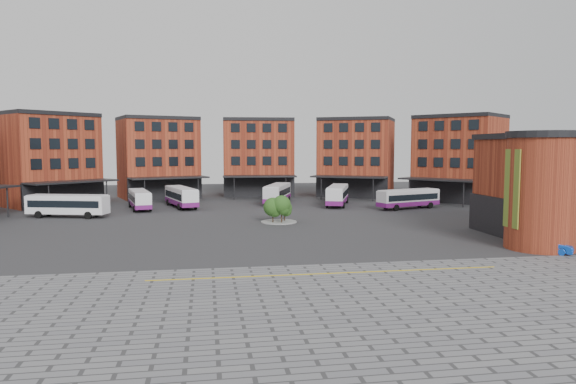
{
  "coord_description": "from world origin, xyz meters",
  "views": [
    {
      "loc": [
        -6.76,
        -49.66,
        9.17
      ],
      "look_at": [
        2.62,
        8.72,
        4.0
      ],
      "focal_mm": 32.0,
      "sensor_mm": 36.0,
      "label": 1
    }
  ],
  "objects": [
    {
      "name": "bus_d",
      "position": [
        4.75,
        32.8,
        1.69
      ],
      "size": [
        5.99,
        11.33,
        3.13
      ],
      "rotation": [
        0.0,
        0.0,
        -0.33
      ],
      "color": "silver",
      "rests_on": "ground"
    },
    {
      "name": "ground",
      "position": [
        0.0,
        0.0,
        0.0
      ],
      "size": [
        160.0,
        160.0,
        0.0
      ],
      "primitive_type": "plane",
      "color": "#28282B",
      "rests_on": "ground"
    },
    {
      "name": "yellow_line",
      "position": [
        2.0,
        -14.0,
        0.03
      ],
      "size": [
        26.0,
        0.15,
        0.02
      ],
      "primitive_type": "cube",
      "color": "gold",
      "rests_on": "paving_zone"
    },
    {
      "name": "blue_car",
      "position": [
        22.47,
        -9.84,
        0.67
      ],
      "size": [
        3.99,
        3.73,
        1.34
      ],
      "primitive_type": "imported",
      "rotation": [
        0.0,
        0.0,
        0.86
      ],
      "color": "#0D3CAB",
      "rests_on": "ground"
    },
    {
      "name": "bus_c",
      "position": [
        -10.53,
        29.87,
        1.66
      ],
      "size": [
        5.58,
        11.16,
        3.07
      ],
      "rotation": [
        0.0,
        0.0,
        0.3
      ],
      "color": "white",
      "rests_on": "ground"
    },
    {
      "name": "bus_a",
      "position": [
        -24.69,
        20.74,
        1.76
      ],
      "size": [
        10.77,
        5.03,
        2.97
      ],
      "rotation": [
        0.0,
        0.0,
        1.31
      ],
      "color": "white",
      "rests_on": "ground"
    },
    {
      "name": "bus_f",
      "position": [
        23.06,
        22.59,
        1.57
      ],
      "size": [
        10.51,
        5.64,
        2.9
      ],
      "rotation": [
        0.0,
        0.0,
        -1.23
      ],
      "color": "silver",
      "rests_on": "ground"
    },
    {
      "name": "east_building",
      "position": [
        28.7,
        -3.06,
        5.29
      ],
      "size": [
        17.4,
        15.4,
        10.6
      ],
      "color": "#9B3B22",
      "rests_on": "ground"
    },
    {
      "name": "bus_b",
      "position": [
        -16.48,
        28.27,
        1.52
      ],
      "size": [
        4.52,
        10.22,
        2.8
      ],
      "rotation": [
        0.0,
        0.0,
        0.23
      ],
      "color": "white",
      "rests_on": "ground"
    },
    {
      "name": "paving_zone",
      "position": [
        2.0,
        -22.0,
        0.01
      ],
      "size": [
        50.0,
        22.0,
        0.02
      ],
      "primitive_type": "cube",
      "color": "slate",
      "rests_on": "ground"
    },
    {
      "name": "main_building",
      "position": [
        -4.77,
        38.25,
        7.23
      ],
      "size": [
        94.14,
        42.48,
        14.6
      ],
      "color": "#9B3B22",
      "rests_on": "ground"
    },
    {
      "name": "tree_island",
      "position": [
        1.99,
        11.51,
        1.8
      ],
      "size": [
        4.4,
        4.4,
        3.4
      ],
      "color": "gray",
      "rests_on": "ground"
    },
    {
      "name": "bus_e",
      "position": [
        13.72,
        28.52,
        1.69
      ],
      "size": [
        6.18,
        11.29,
        3.12
      ],
      "rotation": [
        0.0,
        0.0,
        -0.35
      ],
      "color": "silver",
      "rests_on": "ground"
    }
  ]
}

